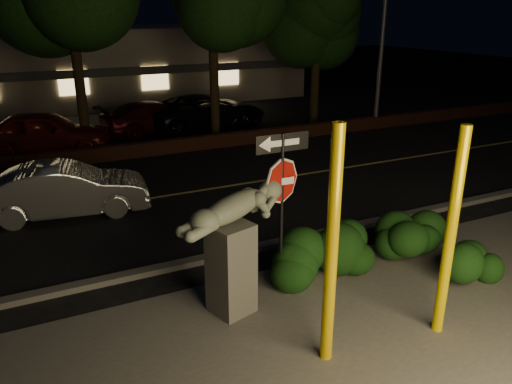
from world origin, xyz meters
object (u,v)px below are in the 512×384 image
(yellow_pole_right, at_px, (450,235))
(parked_car_dark, at_px, (206,112))
(silver_sedan, at_px, (66,190))
(signpost, at_px, (282,182))
(parked_car_red, at_px, (46,132))
(parked_car_darkred, at_px, (155,117))
(sculpture, at_px, (232,239))
(yellow_pole_left, at_px, (332,250))

(yellow_pole_right, height_order, parked_car_dark, yellow_pole_right)
(yellow_pole_right, bearing_deg, silver_sedan, 121.83)
(parked_car_dark, bearing_deg, signpost, 158.23)
(parked_car_red, bearing_deg, yellow_pole_right, -144.30)
(yellow_pole_right, distance_m, parked_car_darkred, 15.58)
(sculpture, distance_m, parked_car_red, 12.40)
(yellow_pole_right, relative_size, parked_car_darkred, 0.74)
(silver_sedan, xyz_separation_m, parked_car_dark, (6.59, 7.70, 0.08))
(signpost, relative_size, parked_car_red, 0.66)
(parked_car_dark, bearing_deg, yellow_pole_left, 158.92)
(parked_car_red, bearing_deg, signpost, -148.21)
(signpost, height_order, silver_sedan, signpost)
(yellow_pole_right, relative_size, signpost, 1.15)
(sculpture, xyz_separation_m, parked_car_dark, (4.53, 13.48, -0.61))
(signpost, distance_m, sculpture, 1.36)
(yellow_pole_left, xyz_separation_m, parked_car_darkred, (1.55, 15.33, -1.12))
(signpost, relative_size, parked_car_darkred, 0.64)
(yellow_pole_left, bearing_deg, yellow_pole_right, -6.12)
(sculpture, height_order, parked_car_dark, sculpture)
(parked_car_red, bearing_deg, yellow_pole_left, -151.68)
(parked_car_darkred, xyz_separation_m, parked_car_dark, (2.24, -0.09, 0.07))
(sculpture, xyz_separation_m, parked_car_red, (-2.05, 12.22, -0.59))
(signpost, height_order, parked_car_dark, signpost)
(silver_sedan, bearing_deg, parked_car_dark, -32.81)
(signpost, bearing_deg, sculpture, -163.62)
(silver_sedan, bearing_deg, signpost, -142.29)
(sculpture, height_order, parked_car_red, sculpture)
(parked_car_red, bearing_deg, parked_car_dark, -62.14)
(yellow_pole_right, bearing_deg, yellow_pole_left, 173.88)
(signpost, distance_m, silver_sedan, 6.47)
(yellow_pole_left, distance_m, silver_sedan, 8.12)
(parked_car_darkred, bearing_deg, parked_car_red, 96.02)
(yellow_pole_left, relative_size, sculpture, 1.63)
(signpost, bearing_deg, silver_sedan, 120.28)
(signpost, xyz_separation_m, sculpture, (-1.09, -0.31, -0.75))
(sculpture, distance_m, parked_car_darkred, 13.78)
(yellow_pole_left, bearing_deg, sculpture, 112.86)
(yellow_pole_left, bearing_deg, silver_sedan, 110.42)
(yellow_pole_left, height_order, parked_car_red, yellow_pole_left)
(signpost, relative_size, sculpture, 1.35)
(signpost, distance_m, parked_car_red, 12.38)
(signpost, height_order, parked_car_red, signpost)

